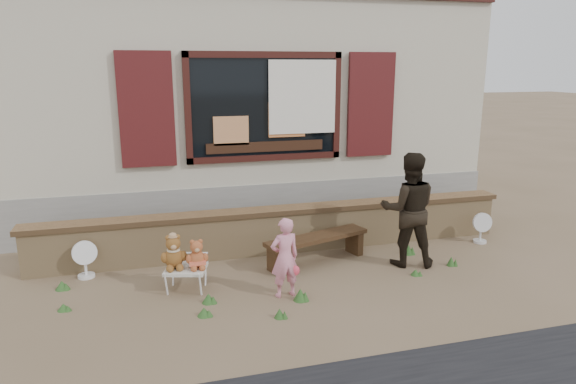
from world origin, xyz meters
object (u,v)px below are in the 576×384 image
object	(u,v)px
teddy_bear_left	(174,251)
child	(285,258)
folding_chair	(186,270)
teddy_bear_right	(197,253)
adult	(408,210)
bench	(317,243)

from	to	relation	value
teddy_bear_left	child	distance (m)	1.36
folding_chair	teddy_bear_left	world-z (taller)	teddy_bear_left
teddy_bear_right	adult	distance (m)	2.89
folding_chair	adult	size ratio (longest dim) A/B	0.37
bench	folding_chair	xyz separation A→B (m)	(-1.83, -0.44, -0.02)
child	adult	size ratio (longest dim) A/B	0.62
teddy_bear_left	adult	world-z (taller)	adult
bench	folding_chair	world-z (taller)	bench
bench	teddy_bear_left	world-z (taller)	teddy_bear_left
folding_chair	adult	bearing A→B (deg)	17.00
bench	teddy_bear_right	bearing A→B (deg)	178.28
child	adult	bearing A→B (deg)	-172.21
teddy_bear_right	teddy_bear_left	bearing A→B (deg)	180.00
child	teddy_bear_right	bearing A→B (deg)	-32.24
bench	teddy_bear_right	xyz separation A→B (m)	(-1.70, -0.47, 0.19)
folding_chair	teddy_bear_left	xyz separation A→B (m)	(-0.13, 0.04, 0.24)
folding_chair	teddy_bear_right	size ratio (longest dim) A/B	1.57
teddy_bear_left	teddy_bear_right	bearing A→B (deg)	-0.00
child	adult	distance (m)	1.99
bench	folding_chair	distance (m)	1.88
teddy_bear_right	child	bearing A→B (deg)	-8.25
teddy_bear_left	child	xyz separation A→B (m)	(1.25, -0.52, -0.02)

